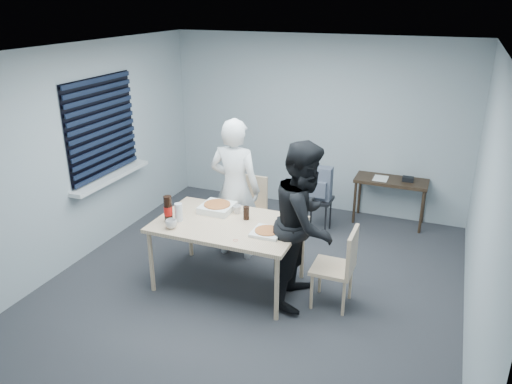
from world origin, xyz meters
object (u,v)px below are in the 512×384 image
at_px(side_table, 391,185).
at_px(person_black, 304,224).
at_px(mug_a, 171,224).
at_px(soda_bottle, 168,209).
at_px(stool, 319,206).
at_px(chair_right, 341,263).
at_px(backpack, 319,184).
at_px(person_white, 235,189).
at_px(dining_table, 228,228).
at_px(mug_b, 237,209).
at_px(chair_far, 250,205).

bearing_deg(side_table, person_black, -104.60).
bearing_deg(mug_a, soda_bottle, 129.95).
distance_m(stool, soda_bottle, 2.32).
distance_m(chair_right, side_table, 2.33).
bearing_deg(backpack, person_white, -110.05).
distance_m(person_black, stool, 1.74).
height_order(dining_table, chair_right, chair_right).
height_order(person_white, person_black, same).
relative_size(dining_table, stool, 3.17).
bearing_deg(mug_b, person_white, 117.01).
height_order(chair_right, stool, chair_right).
bearing_deg(mug_a, backpack, 61.91).
height_order(dining_table, chair_far, chair_far).
bearing_deg(person_white, mug_a, 74.96).
bearing_deg(side_table, stool, -142.75).
height_order(side_table, mug_b, mug_b).
height_order(backpack, mug_b, backpack).
bearing_deg(chair_far, chair_right, -36.07).
relative_size(side_table, stool, 2.01).
bearing_deg(mug_b, stool, 67.51).
bearing_deg(person_black, mug_b, 75.79).
xyz_separation_m(dining_table, mug_a, (-0.50, -0.35, 0.11)).
distance_m(chair_right, backpack, 1.79).
bearing_deg(stool, person_black, -80.71).
bearing_deg(side_table, chair_far, -143.01).
bearing_deg(stool, side_table, 37.25).
distance_m(chair_far, person_black, 1.54).
xyz_separation_m(dining_table, chair_right, (1.27, 0.05, -0.20)).
xyz_separation_m(backpack, mug_a, (-1.09, -2.04, 0.10)).
distance_m(chair_right, soda_bottle, 1.94).
relative_size(mug_b, soda_bottle, 0.33).
distance_m(person_white, backpack, 1.29).
distance_m(person_white, mug_a, 1.08).
bearing_deg(mug_b, backpack, 67.31).
distance_m(chair_far, mug_b, 0.92).
height_order(dining_table, person_black, person_black).
distance_m(dining_table, backpack, 1.79).
height_order(stool, soda_bottle, soda_bottle).
bearing_deg(stool, mug_a, -117.93).
distance_m(dining_table, mug_b, 0.29).
bearing_deg(backpack, mug_a, -99.04).
bearing_deg(mug_b, soda_bottle, -141.17).
xyz_separation_m(chair_right, side_table, (0.19, 2.32, 0.08)).
relative_size(dining_table, mug_b, 15.85).
relative_size(backpack, mug_a, 3.69).
distance_m(dining_table, person_black, 0.87).
distance_m(dining_table, chair_right, 1.28).
bearing_deg(dining_table, chair_right, 2.07).
height_order(dining_table, person_white, person_white).
relative_size(chair_right, side_table, 0.88).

